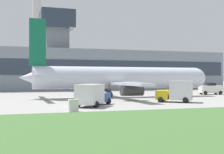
{
  "coord_description": "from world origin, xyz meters",
  "views": [
    {
      "loc": [
        -17.44,
        -44.54,
        3.0
      ],
      "look_at": [
        -2.58,
        1.25,
        3.16
      ],
      "focal_mm": 50.0,
      "sensor_mm": 36.0,
      "label": 1
    }
  ],
  "objects_px": {
    "pushback_tug": "(211,89)",
    "baggage_truck": "(92,95)",
    "airplane": "(118,78)",
    "fuel_truck": "(177,92)"
  },
  "relations": [
    {
      "from": "airplane",
      "to": "fuel_truck",
      "type": "distance_m",
      "value": 12.09
    },
    {
      "from": "fuel_truck",
      "to": "airplane",
      "type": "bearing_deg",
      "value": 108.38
    },
    {
      "from": "pushback_tug",
      "to": "fuel_truck",
      "type": "xyz_separation_m",
      "value": [
        -15.03,
        -14.08,
        0.31
      ]
    },
    {
      "from": "airplane",
      "to": "pushback_tug",
      "type": "xyz_separation_m",
      "value": [
        18.8,
        2.72,
        -2.02
      ]
    },
    {
      "from": "airplane",
      "to": "pushback_tug",
      "type": "bearing_deg",
      "value": 8.23
    },
    {
      "from": "airplane",
      "to": "fuel_truck",
      "type": "relative_size",
      "value": 6.21
    },
    {
      "from": "airplane",
      "to": "fuel_truck",
      "type": "bearing_deg",
      "value": -71.62
    },
    {
      "from": "airplane",
      "to": "baggage_truck",
      "type": "distance_m",
      "value": 15.55
    },
    {
      "from": "pushback_tug",
      "to": "airplane",
      "type": "bearing_deg",
      "value": -171.77
    },
    {
      "from": "pushback_tug",
      "to": "baggage_truck",
      "type": "height_order",
      "value": "baggage_truck"
    }
  ]
}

